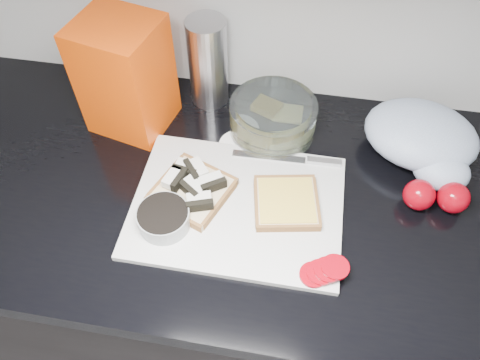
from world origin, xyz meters
name	(u,v)px	position (x,y,z in m)	size (l,w,h in m)	color
base_cabinet	(265,290)	(0.00, 1.20, 0.43)	(3.50, 0.60, 0.86)	black
countertop	(275,197)	(0.00, 1.20, 0.88)	(3.50, 0.64, 0.04)	black
cutting_board	(237,206)	(-0.07, 1.15, 0.91)	(0.40, 0.30, 0.01)	silver
bread_left	(193,188)	(-0.16, 1.16, 0.93)	(0.18, 0.18, 0.04)	beige
bread_right	(286,202)	(0.02, 1.16, 0.92)	(0.15, 0.15, 0.02)	beige
tomato_slices	(324,271)	(0.10, 1.03, 0.92)	(0.09, 0.07, 0.02)	#94030F
knife	(300,160)	(0.04, 1.28, 0.92)	(0.22, 0.02, 0.01)	silver
seed_tub	(164,219)	(-0.19, 1.08, 0.93)	(0.10, 0.10, 0.05)	#969B9A
tub_lid	(239,145)	(-0.09, 1.31, 0.90)	(0.08, 0.08, 0.01)	white
glass_bowl	(273,118)	(-0.03, 1.36, 0.94)	(0.19, 0.19, 0.08)	silver
bread_bag	(126,76)	(-0.33, 1.35, 1.02)	(0.16, 0.14, 0.25)	#CA3C03
steel_canister	(208,63)	(-0.18, 1.44, 1.00)	(0.09, 0.09, 0.20)	#AEAEB3
grocery_bag	(424,140)	(0.28, 1.34, 0.95)	(0.27, 0.25, 0.10)	silver
whole_tomatoes	(436,196)	(0.30, 1.22, 0.93)	(0.12, 0.06, 0.06)	#94030F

